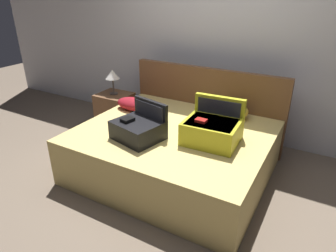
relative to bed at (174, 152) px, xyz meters
name	(u,v)px	position (x,y,z in m)	size (l,w,h in m)	color
ground_plane	(154,191)	(0.00, -0.40, -0.25)	(12.00, 12.00, 0.00)	#6B5B4C
back_wall	(222,35)	(0.00, 1.25, 1.05)	(8.00, 0.10, 2.60)	silver
bed	(174,152)	(0.00, 0.00, 0.00)	(1.91, 1.62, 0.50)	tan
headboard	(206,106)	(0.00, 0.85, 0.23)	(1.95, 0.08, 0.97)	brown
hard_case_large	(212,129)	(0.43, -0.03, 0.38)	(0.52, 0.47, 0.39)	gold
hard_case_medium	(139,128)	(-0.22, -0.32, 0.36)	(0.51, 0.48, 0.35)	black
pillow_near_headboard	(134,104)	(-0.69, 0.27, 0.32)	(0.46, 0.25, 0.14)	maroon
pillow_center_head	(231,110)	(0.39, 0.62, 0.34)	(0.40, 0.30, 0.18)	gold
nightstand	(115,112)	(-1.23, 0.56, 0.01)	(0.44, 0.40, 0.52)	brown
table_lamp	(112,75)	(-1.23, 0.56, 0.53)	(0.19, 0.19, 0.33)	#3F3833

